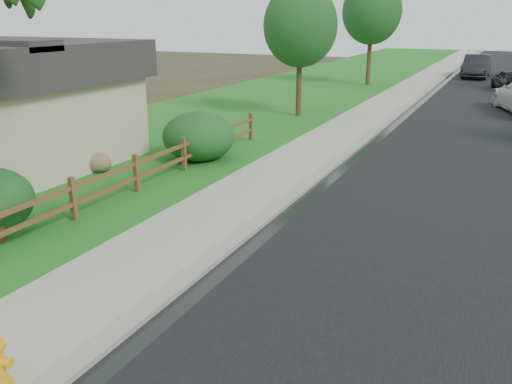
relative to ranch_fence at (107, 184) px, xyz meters
The scene contains 13 objects.
road 29.76m from the ranch_fence, 74.00° to the left, with size 8.00×90.00×0.02m, color black.
curb 28.88m from the ranch_fence, 82.04° to the left, with size 0.40×90.00×0.12m, color gray.
wet_gutter 28.94m from the ranch_fence, 81.35° to the left, with size 0.50×90.00×0.00m, color black.
sidewalk 28.73m from the ranch_fence, 84.61° to the left, with size 2.20×90.00×0.10m, color gray.
grass_strip 28.62m from the ranch_fence, 88.40° to the left, with size 1.60×90.00×0.06m, color #1B5B1A.
lawn_near 28.94m from the ranch_fence, 98.75° to the left, with size 9.00×90.00×0.04m, color #1B5B1A.
ranch_fence is the anchor object (origin of this frame).
dark_car_mid 30.31m from the ranch_fence, 73.24° to the left, with size 1.62×4.02×1.37m, color black.
dark_car_far 36.82m from the ranch_fence, 80.34° to the left, with size 1.84×5.29×1.74m, color black.
boulder 3.40m from the ranch_fence, 135.16° to the left, with size 0.95×0.71×0.63m, color brown.
shrub_d 5.02m from the ranch_fence, 93.43° to the left, with size 2.42×2.42×1.65m, color #18451C.
tree_near_left 14.76m from the ranch_fence, 91.20° to the left, with size 3.45×3.45×6.11m.
tree_mid_left 28.20m from the ranch_fence, 90.62° to the left, with size 3.98×3.98×7.13m.
Camera 1 is at (5.37, -3.82, 4.66)m, focal length 38.00 mm.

